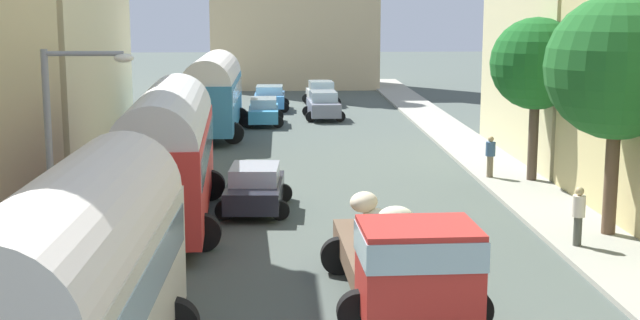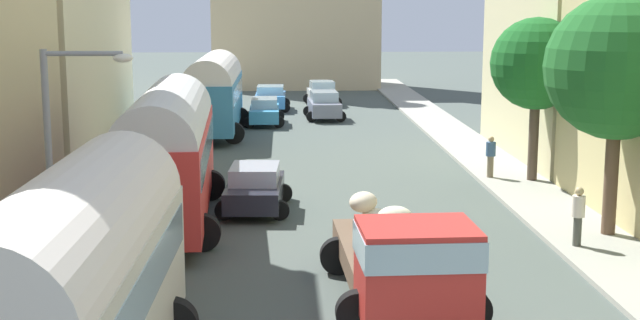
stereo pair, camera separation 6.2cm
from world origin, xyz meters
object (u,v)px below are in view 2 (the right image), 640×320
parked_bus_2 (214,91)px  car_1 (322,93)px  parked_bus_1 (168,148)px  cargo_truck_0 (403,257)px  car_0 (324,105)px  car_2 (255,188)px  streetlamp_near (63,145)px  car_4 (270,98)px  car_3 (265,111)px  pedestrian_0 (578,214)px  pedestrian_1 (491,156)px  parked_bus_0 (75,281)px

parked_bus_2 → car_1: parked_bus_2 is taller
car_1 → parked_bus_1: bearing=-101.3°
cargo_truck_0 → car_1: bearing=89.8°
car_0 → car_2: (-3.32, -21.98, -0.05)m
parked_bus_1 → streetlamp_near: streetlamp_near is taller
car_4 → car_3: bearing=-92.4°
parked_bus_1 → parked_bus_2: bearing=89.7°
parked_bus_2 → car_0: parked_bus_2 is taller
parked_bus_2 → car_3: (2.43, 3.55, -1.48)m
car_0 → car_1: car_0 is taller
cargo_truck_0 → pedestrian_0: bearing=40.1°
parked_bus_1 → car_1: parked_bus_1 is taller
car_1 → pedestrian_1: size_ratio=2.26×
parked_bus_0 → car_3: size_ratio=2.07×
parked_bus_2 → pedestrian_1: 16.35m
parked_bus_1 → streetlamp_near: (-1.55, -6.24, 1.12)m
cargo_truck_0 → parked_bus_1: bearing=126.6°
streetlamp_near → parked_bus_0: bearing=-75.6°
streetlamp_near → cargo_truck_0: bearing=-13.0°
car_1 → cargo_truck_0: bearing=-90.2°
parked_bus_0 → parked_bus_2: size_ratio=0.92×
parked_bus_1 → parked_bus_2: size_ratio=1.07×
parked_bus_2 → cargo_truck_0: bearing=-77.2°
parked_bus_0 → pedestrian_1: size_ratio=5.13×
pedestrian_1 → car_2: bearing=-153.3°
car_1 → car_4: car_1 is taller
car_1 → pedestrian_0: bearing=-81.3°
parked_bus_1 → streetlamp_near: 6.53m
parked_bus_0 → parked_bus_1: bearing=90.2°
car_3 → streetlamp_near: bearing=-98.4°
parked_bus_1 → pedestrian_1: bearing=27.8°
parked_bus_2 → car_4: bearing=74.8°
car_2 → pedestrian_0: pedestrian_0 is taller
parked_bus_0 → car_0: bearing=80.8°
parked_bus_1 → car_4: bearing=84.3°
car_0 → pedestrian_1: bearing=-73.4°
parked_bus_1 → streetlamp_near: bearing=-104.0°
parked_bus_0 → streetlamp_near: 6.53m
cargo_truck_0 → pedestrian_1: 14.75m
car_1 → car_3: size_ratio=0.91×
parked_bus_0 → streetlamp_near: bearing=104.4°
car_0 → car_2: bearing=-98.6°
parked_bus_2 → car_2: (2.43, -16.34, -1.47)m
car_1 → streetlamp_near: size_ratio=0.68×
parked_bus_0 → parked_bus_2: bearing=89.9°
car_4 → pedestrian_0: (8.46, -31.26, 0.24)m
parked_bus_0 → car_2: (2.47, 13.98, -1.50)m
car_2 → pedestrian_0: (8.72, -5.02, 0.27)m
parked_bus_0 → car_0: parked_bus_0 is taller
parked_bus_0 → pedestrian_1: bearing=58.8°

